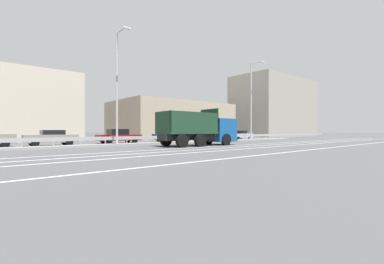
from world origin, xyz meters
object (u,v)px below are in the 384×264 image
Objects in this scene: parked_car_6 at (209,135)px; street_lamp_2 at (252,98)px; street_lamp_1 at (118,83)px; parked_car_5 at (173,136)px; median_road_sign at (191,130)px; parked_car_7 at (239,135)px; parked_car_3 at (51,138)px; parked_car_4 at (119,136)px; dump_truck at (206,131)px.

street_lamp_2 is at bearing 45.85° from parked_car_6.
street_lamp_1 is 2.05× the size of parked_car_5.
parked_car_7 is at bearing 15.49° from median_road_sign.
parked_car_3 is 25.13m from parked_car_7.
parked_car_5 is 1.12× the size of parked_car_6.
parked_car_7 reaches higher than parked_car_6.
parked_car_7 is at bearing -89.78° from parked_car_3.
parked_car_7 is (25.12, -0.31, -0.03)m from parked_car_3.
median_road_sign is 12.71m from parked_car_7.
parked_car_4 is (1.88, 3.98, -4.75)m from street_lamp_1.
parked_car_3 is (-23.63, 3.68, -5.02)m from street_lamp_2.
median_road_sign is 7.70m from parked_car_4.
median_road_sign is 0.59× the size of parked_car_4.
parked_car_6 is at bearing 137.34° from dump_truck.
street_lamp_2 is at bearing 0.01° from street_lamp_1.
parked_car_4 is at bearing -87.36° from parked_car_6.
dump_truck reaches higher than parked_car_4.
street_lamp_2 is 6.25m from parked_car_7.
street_lamp_2 is 2.51× the size of parked_car_3.
street_lamp_2 is at bearing -21.18° from parked_car_7.
dump_truck reaches higher than parked_car_3.
parked_car_5 is at bearing 167.30° from dump_truck.
parked_car_3 is 13.09m from parked_car_5.
parked_car_5 is at bearing 86.86° from median_road_sign.
parked_car_3 is 0.95× the size of parked_car_4.
parked_car_4 is (-6.55, 4.00, -0.64)m from median_road_sign.
parked_car_7 is at bearing -89.20° from parked_car_5.
parked_car_5 is (13.09, -0.07, -0.03)m from parked_car_3.
median_road_sign is at bearing 60.32° from parked_car_4.
parked_car_5 is at bearing 88.60° from parked_car_4.
street_lamp_1 reaches higher than parked_car_3.
median_road_sign reaches higher than parked_car_3.
street_lamp_1 is 2.26× the size of parked_car_4.
dump_truck reaches higher than median_road_sign.
parked_car_7 is at bearing 9.25° from street_lamp_1.
parked_car_5 reaches higher than parked_car_6.
parked_car_6 is (6.54, 0.54, -0.05)m from parked_car_5.
parked_car_5 is at bearing 161.13° from street_lamp_2.
dump_truck is 1.87× the size of parked_car_7.
dump_truck is 14.28m from street_lamp_2.
parked_car_3 is at bearing 140.51° from street_lamp_1.
street_lamp_2 is (12.77, 4.55, 4.49)m from dump_truck.
street_lamp_1 is at bearing -72.81° from parked_car_6.
parked_car_5 is at bearing -83.36° from parked_car_6.
median_road_sign is at bearing -105.09° from parked_car_3.
street_lamp_1 is 6.48m from parked_car_4.
street_lamp_1 reaches higher than dump_truck.
parked_car_6 is (-3.99, 4.14, -5.09)m from street_lamp_2.
dump_truck is 8.47m from parked_car_5.
dump_truck is at bearing -43.38° from parked_car_6.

